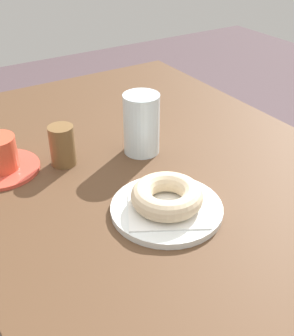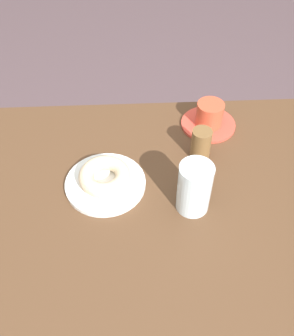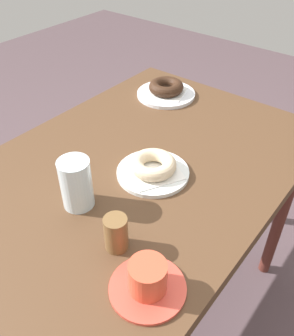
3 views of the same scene
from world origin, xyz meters
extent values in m
plane|color=#503F43|center=(0.00, 0.00, 0.00)|extent=(6.00, 6.00, 0.00)
cube|color=#4E3320|center=(0.00, 0.00, 0.69)|extent=(1.27, 0.77, 0.04)
cylinder|color=#55261E|center=(-0.54, -0.33, 0.34)|extent=(0.04, 0.04, 0.67)
cylinder|color=#55261E|center=(-0.54, 0.33, 0.34)|extent=(0.04, 0.04, 0.67)
cylinder|color=white|center=(-0.07, 0.06, 0.72)|extent=(0.20, 0.20, 0.01)
cube|color=white|center=(-0.07, 0.06, 0.72)|extent=(0.18, 0.18, 0.00)
torus|color=beige|center=(-0.07, 0.06, 0.75)|extent=(0.13, 0.13, 0.04)
cylinder|color=white|center=(-0.46, -0.18, 0.72)|extent=(0.21, 0.21, 0.01)
cube|color=white|center=(-0.46, -0.18, 0.73)|extent=(0.17, 0.17, 0.00)
torus|color=#321D12|center=(-0.46, -0.18, 0.75)|extent=(0.13, 0.13, 0.04)
cylinder|color=silver|center=(0.13, -0.01, 0.78)|extent=(0.08, 0.08, 0.13)
cylinder|color=#D44636|center=(0.22, 0.27, 0.72)|extent=(0.15, 0.15, 0.01)
cylinder|color=#CF492F|center=(0.22, 0.27, 0.75)|extent=(0.08, 0.08, 0.07)
cylinder|color=black|center=(0.22, 0.27, 0.78)|extent=(0.07, 0.07, 0.00)
cylinder|color=brown|center=(0.17, 0.15, 0.75)|extent=(0.05, 0.05, 0.09)
camera|label=1|loc=(-0.56, 0.41, 1.18)|focal=45.27mm
camera|label=2|loc=(0.00, -0.55, 1.44)|focal=40.86mm
camera|label=3|loc=(0.54, 0.53, 1.35)|focal=38.92mm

